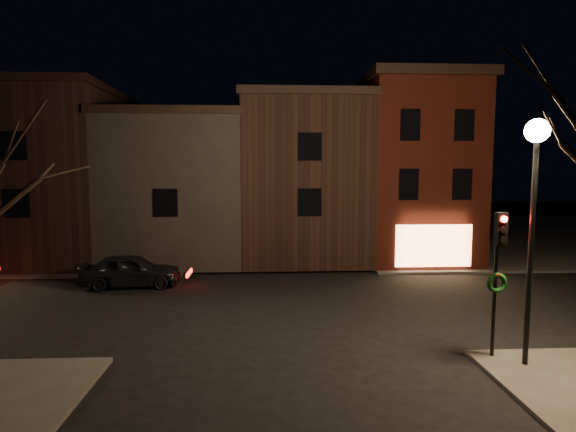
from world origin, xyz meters
name	(u,v)px	position (x,y,z in m)	size (l,w,h in m)	color
ground	(285,305)	(0.00, 0.00, 0.00)	(120.00, 120.00, 0.00)	black
sidewalk_far_right	(507,233)	(20.00, 20.00, 0.06)	(30.00, 30.00, 0.12)	#2D2B28
sidewalk_far_left	(30,236)	(-20.00, 20.00, 0.06)	(30.00, 30.00, 0.12)	#2D2B28
corner_building	(411,169)	(8.00, 9.47, 5.40)	(6.50, 8.50, 10.50)	#3E120B
row_building_a	(302,179)	(1.50, 10.50, 4.83)	(7.30, 10.30, 9.40)	black
row_building_b	(184,187)	(-5.75, 10.50, 4.33)	(7.80, 10.30, 8.40)	black
row_building_c	(62,175)	(-13.00, 10.50, 5.08)	(7.30, 10.30, 9.90)	black
street_lamp_near	(535,175)	(6.20, -6.00, 5.18)	(0.60, 0.60, 6.48)	black
traffic_signal	(498,262)	(5.60, -5.51, 2.81)	(0.58, 0.38, 4.05)	black
parked_car_a	(131,270)	(-6.92, 3.29, 0.75)	(1.78, 4.43, 1.51)	black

